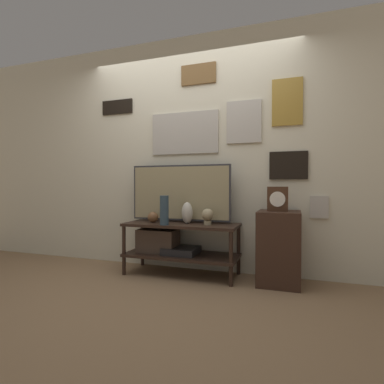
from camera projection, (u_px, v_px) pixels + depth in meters
name	position (u px, v px, depth m)	size (l,w,h in m)	color
ground_plane	(171.00, 282.00, 2.99)	(12.00, 12.00, 0.00)	#846647
wall_back	(191.00, 152.00, 3.50)	(6.40, 0.08, 2.70)	beige
media_console	(172.00, 242.00, 3.28)	(1.23, 0.48, 0.56)	black
television	(180.00, 193.00, 3.35)	(1.15, 0.05, 0.64)	#333338
vase_round_glass	(153.00, 217.00, 3.32)	(0.12, 0.12, 0.12)	brown
vase_urn_stoneware	(187.00, 213.00, 3.22)	(0.12, 0.11, 0.23)	beige
vase_tall_ceramic	(164.00, 210.00, 3.10)	(0.09, 0.09, 0.31)	#2D4251
decorative_bust	(208.00, 216.00, 3.11)	(0.12, 0.12, 0.17)	tan
side_table	(279.00, 247.00, 2.94)	(0.41, 0.43, 0.72)	#382319
mantel_clock	(278.00, 199.00, 2.93)	(0.20, 0.11, 0.24)	#422819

